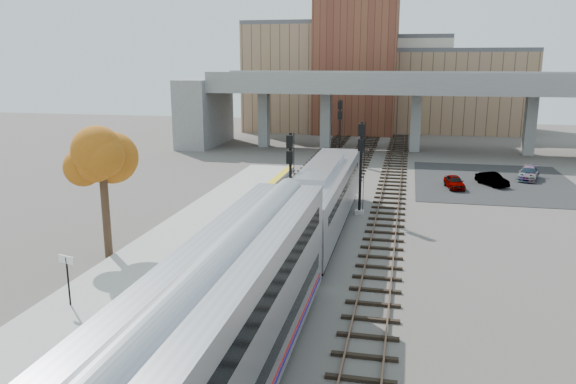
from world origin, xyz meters
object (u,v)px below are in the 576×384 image
at_px(signal_mast_near, 290,184).
at_px(car_c, 528,173).
at_px(tree, 102,157).
at_px(locomotive, 323,196).
at_px(car_a, 454,182).
at_px(coach, 191,379).
at_px(signal_mast_mid, 360,170).
at_px(signal_mast_far, 340,132).
at_px(car_b, 492,179).

relative_size(signal_mast_near, car_c, 1.58).
bearing_deg(tree, locomotive, 34.44).
height_order(locomotive, tree, tree).
xyz_separation_m(car_a, car_c, (6.97, 5.23, 0.03)).
distance_m(coach, car_a, 38.29).
relative_size(signal_mast_near, signal_mast_mid, 0.95).
bearing_deg(signal_mast_near, car_c, 47.42).
height_order(signal_mast_far, car_c, signal_mast_far).
height_order(locomotive, car_c, locomotive).
xyz_separation_m(locomotive, car_c, (16.25, 19.71, -1.65)).
distance_m(locomotive, signal_mast_far, 25.71).
bearing_deg(car_c, coach, -94.37).
distance_m(tree, car_a, 30.40).
relative_size(coach, car_b, 7.32).
relative_size(tree, car_a, 2.35).
relative_size(coach, car_c, 6.19).
height_order(signal_mast_near, tree, tree).
bearing_deg(signal_mast_near, car_a, 52.31).
bearing_deg(locomotive, signal_mast_far, 94.69).
bearing_deg(coach, signal_mast_far, 92.49).
xyz_separation_m(coach, car_c, (16.25, 42.31, -2.17)).
bearing_deg(car_c, car_a, -126.44).
distance_m(signal_mast_near, car_c, 27.23).
bearing_deg(locomotive, signal_mast_mid, 65.70).
bearing_deg(signal_mast_mid, coach, -94.23).
xyz_separation_m(locomotive, coach, (-0.00, -22.61, 0.52)).
bearing_deg(locomotive, car_b, 52.27).
height_order(locomotive, signal_mast_near, signal_mast_near).
height_order(signal_mast_mid, car_a, signal_mast_mid).
distance_m(coach, car_c, 45.38).
xyz_separation_m(locomotive, tree, (-11.03, -7.56, 3.45)).
distance_m(coach, car_b, 40.97).
xyz_separation_m(locomotive, signal_mast_far, (-2.10, 25.60, 0.99)).
xyz_separation_m(locomotive, car_b, (12.62, 16.31, -1.68)).
distance_m(locomotive, car_c, 25.60).
bearing_deg(car_a, locomotive, -132.75).
bearing_deg(tree, coach, -53.76).
xyz_separation_m(signal_mast_far, car_b, (14.72, -9.30, -2.67)).
bearing_deg(car_a, tree, -142.74).
distance_m(signal_mast_near, car_a, 18.78).
relative_size(locomotive, signal_mast_mid, 2.85).
relative_size(signal_mast_mid, signal_mast_far, 0.99).
bearing_deg(signal_mast_near, locomotive, 7.25).
bearing_deg(signal_mast_far, car_a, -44.35).
bearing_deg(signal_mast_near, coach, -84.63).
bearing_deg(car_b, signal_mast_far, 117.59).
relative_size(coach, signal_mast_near, 3.93).
xyz_separation_m(signal_mast_near, car_b, (14.72, 16.58, -2.42)).
distance_m(locomotive, tree, 13.81).
relative_size(locomotive, tree, 2.47).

